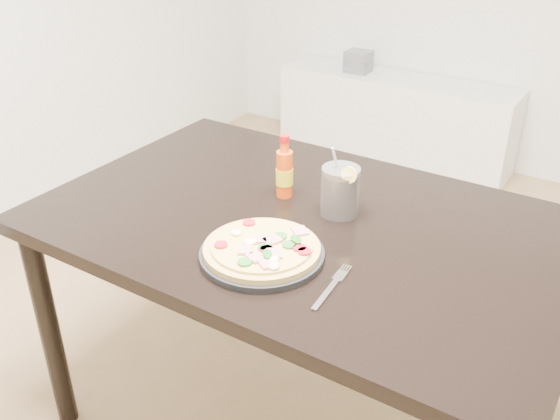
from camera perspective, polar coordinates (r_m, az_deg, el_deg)
The scene contains 8 objects.
dining_table at distance 1.69m, azimuth 2.19°, elevation -3.21°, with size 1.40×0.90×0.75m.
plate at distance 1.48m, azimuth -1.67°, elevation -4.07°, with size 0.30×0.30×0.02m, color black.
pizza at distance 1.47m, azimuth -1.64°, elevation -3.47°, with size 0.28×0.28×0.03m.
hot_sauce_bottle at distance 1.73m, azimuth 0.41°, elevation 3.46°, with size 0.06×0.06×0.18m.
cola_cup at distance 1.65m, azimuth 5.51°, elevation 1.65°, with size 0.11×0.10×0.19m.
fork at distance 1.39m, azimuth 4.85°, elevation -6.87°, with size 0.03×0.19×0.00m.
media_console at distance 3.83m, azimuth 10.41°, elevation 8.23°, with size 1.40×0.34×0.50m, color white.
cd_stack at distance 3.81m, azimuth 7.18°, elevation 13.33°, with size 0.14×0.12×0.13m.
Camera 1 is at (0.53, -1.28, 1.56)m, focal length 40.00 mm.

